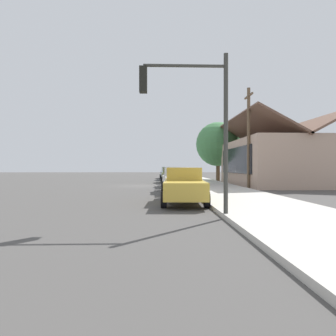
% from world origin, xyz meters
% --- Properties ---
extents(ground_plane, '(120.00, 120.00, 0.00)m').
position_xyz_m(ground_plane, '(0.00, 0.00, 0.00)').
color(ground_plane, '#4C4947').
extents(sidewalk_curb, '(60.00, 4.20, 0.16)m').
position_xyz_m(sidewalk_curb, '(0.00, 5.60, 0.08)').
color(sidewalk_curb, beige).
rests_on(sidewalk_curb, ground).
extents(car_silver, '(4.93, 2.27, 1.59)m').
position_xyz_m(car_silver, '(-15.73, 2.79, 0.82)').
color(car_silver, silver).
rests_on(car_silver, ground).
extents(car_skyblue, '(4.52, 1.97, 1.59)m').
position_xyz_m(car_skyblue, '(-10.50, 2.73, 0.81)').
color(car_skyblue, '#8CB7E0').
rests_on(car_skyblue, ground).
extents(car_olive, '(4.74, 2.05, 1.59)m').
position_xyz_m(car_olive, '(-4.43, 2.72, 0.82)').
color(car_olive, olive).
rests_on(car_olive, ground).
extents(car_charcoal, '(4.50, 2.29, 1.59)m').
position_xyz_m(car_charcoal, '(1.26, 2.86, 0.82)').
color(car_charcoal, '#2D3035').
rests_on(car_charcoal, ground).
extents(car_ivory, '(4.72, 2.14, 1.59)m').
position_xyz_m(car_ivory, '(6.58, 2.73, 0.82)').
color(car_ivory, silver).
rests_on(car_ivory, ground).
extents(car_mustard, '(4.97, 2.10, 1.59)m').
position_xyz_m(car_mustard, '(11.92, 2.61, 0.82)').
color(car_mustard, gold).
rests_on(car_mustard, ground).
extents(storefront_building, '(12.27, 7.69, 6.07)m').
position_xyz_m(storefront_building, '(-0.71, 11.98, 2.13)').
color(storefront_building, tan).
rests_on(storefront_building, ground).
extents(shade_tree, '(5.04, 5.04, 6.73)m').
position_xyz_m(shade_tree, '(-8.40, 8.31, 4.20)').
color(shade_tree, brown).
rests_on(shade_tree, ground).
extents(traffic_light_main, '(0.37, 2.79, 5.20)m').
position_xyz_m(traffic_light_main, '(15.93, 2.54, 3.49)').
color(traffic_light_main, '#383833').
rests_on(traffic_light_main, ground).
extents(utility_pole_wooden, '(1.80, 0.24, 7.50)m').
position_xyz_m(utility_pole_wooden, '(3.41, 8.20, 3.93)').
color(utility_pole_wooden, brown).
rests_on(utility_pole_wooden, ground).
extents(fire_hydrant_red, '(0.22, 0.22, 0.71)m').
position_xyz_m(fire_hydrant_red, '(-13.01, 4.20, 0.50)').
color(fire_hydrant_red, red).
rests_on(fire_hydrant_red, sidewalk_curb).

